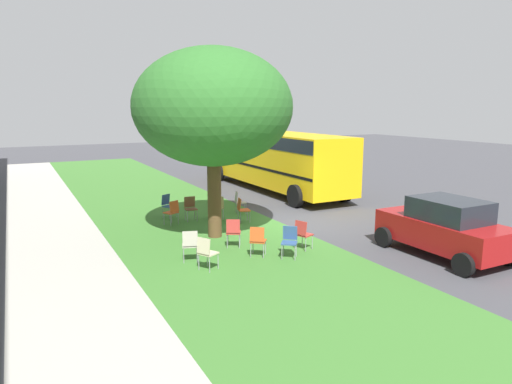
{
  "coord_description": "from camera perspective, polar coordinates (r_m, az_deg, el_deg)",
  "views": [
    {
      "loc": [
        -13.78,
        8.59,
        4.15
      ],
      "look_at": [
        -0.13,
        1.42,
        1.3
      ],
      "focal_mm": 32.66,
      "sensor_mm": 36.0,
      "label": 1
    }
  ],
  "objects": [
    {
      "name": "chair_5",
      "position": [
        16.68,
        -10.22,
        -2.26
      ],
      "size": [
        0.56,
        0.55,
        0.88
      ],
      "color": "#C64C1E",
      "rests_on": "ground"
    },
    {
      "name": "sidewalk_strip",
      "position": [
        14.43,
        -22.74,
        -7.07
      ],
      "size": [
        48.0,
        2.8,
        0.01
      ],
      "primitive_type": "cube",
      "color": "#ADA89E",
      "rests_on": "ground"
    },
    {
      "name": "grass_verge",
      "position": [
        15.37,
        -6.14,
        -5.24
      ],
      "size": [
        48.0,
        6.0,
        0.01
      ],
      "primitive_type": "cube",
      "color": "#3D752D",
      "rests_on": "ground"
    },
    {
      "name": "chair_1",
      "position": [
        13.69,
        5.74,
        -4.96
      ],
      "size": [
        0.54,
        0.54,
        0.88
      ],
      "color": "#B7332D",
      "rests_on": "ground"
    },
    {
      "name": "parked_car",
      "position": [
        14.0,
        22.1,
        -4.0
      ],
      "size": [
        3.7,
        1.92,
        1.65
      ],
      "color": "maroon",
      "rests_on": "ground"
    },
    {
      "name": "chair_9",
      "position": [
        13.85,
        -2.79,
        -4.74
      ],
      "size": [
        0.57,
        0.56,
        0.88
      ],
      "color": "#B7332D",
      "rests_on": "ground"
    },
    {
      "name": "chair_3",
      "position": [
        16.84,
        -1.72,
        -1.98
      ],
      "size": [
        0.5,
        0.5,
        0.88
      ],
      "color": "#C64C1E",
      "rests_on": "ground"
    },
    {
      "name": "ground",
      "position": [
        16.76,
        4.1,
        -3.88
      ],
      "size": [
        80.0,
        80.0,
        0.0
      ],
      "primitive_type": "plane",
      "color": "#424247"
    },
    {
      "name": "street_tree",
      "position": [
        14.59,
        -5.29,
        10.26
      ],
      "size": [
        4.93,
        4.93,
        5.94
      ],
      "color": "brown",
      "rests_on": "ground"
    },
    {
      "name": "chair_7",
      "position": [
        12.7,
        -8.08,
        -6.24
      ],
      "size": [
        0.53,
        0.52,
        0.88
      ],
      "color": "#ADA393",
      "rests_on": "ground"
    },
    {
      "name": "school_bus",
      "position": [
        23.19,
        2.22,
        4.56
      ],
      "size": [
        10.4,
        2.8,
        2.88
      ],
      "color": "yellow",
      "rests_on": "ground"
    },
    {
      "name": "chair_11",
      "position": [
        17.21,
        -4.73,
        -1.74
      ],
      "size": [
        0.43,
        0.43,
        0.88
      ],
      "color": "olive",
      "rests_on": "ground"
    },
    {
      "name": "chair_10",
      "position": [
        12.0,
        -6.1,
        -7.2
      ],
      "size": [
        0.56,
        0.57,
        0.88
      ],
      "color": "beige",
      "rests_on": "ground"
    },
    {
      "name": "chair_4",
      "position": [
        12.97,
        4.13,
        -5.81
      ],
      "size": [
        0.59,
        0.58,
        0.88
      ],
      "color": "#335184",
      "rests_on": "ground"
    },
    {
      "name": "chair_8",
      "position": [
        17.24,
        -8.04,
        -1.78
      ],
      "size": [
        0.46,
        0.45,
        0.88
      ],
      "color": "brown",
      "rests_on": "ground"
    },
    {
      "name": "chair_6",
      "position": [
        12.97,
        0.21,
        -5.78
      ],
      "size": [
        0.59,
        0.58,
        0.88
      ],
      "color": "#C64C1E",
      "rests_on": "ground"
    },
    {
      "name": "chair_0",
      "position": [
        18.17,
        -2.1,
        -1.06
      ],
      "size": [
        0.52,
        0.52,
        0.88
      ],
      "color": "#ADA393",
      "rests_on": "ground"
    },
    {
      "name": "chair_2",
      "position": [
        17.84,
        -10.74,
        -1.45
      ],
      "size": [
        0.57,
        0.56,
        0.88
      ],
      "color": "#335184",
      "rests_on": "ground"
    }
  ]
}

